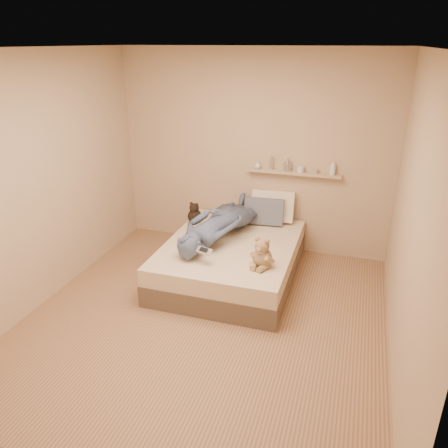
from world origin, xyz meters
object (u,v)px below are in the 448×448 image
(pillow_cream, at_px, (273,206))
(person, at_px, (221,222))
(game_console, at_px, (204,251))
(dark_plush, at_px, (195,214))
(teddy_bear, at_px, (262,255))
(pillow_grey, at_px, (264,211))
(wall_shelf, at_px, (293,173))
(bed, at_px, (231,260))

(pillow_cream, height_order, person, pillow_cream)
(game_console, height_order, dark_plush, dark_plush)
(teddy_bear, height_order, pillow_grey, pillow_grey)
(teddy_bear, xyz_separation_m, dark_plush, (-1.11, 0.92, -0.02))
(game_console, relative_size, person, 0.12)
(game_console, bearing_deg, dark_plush, 116.14)
(wall_shelf, bearing_deg, dark_plush, -158.22)
(pillow_cream, height_order, wall_shelf, wall_shelf)
(bed, bearing_deg, wall_shelf, 58.82)
(game_console, relative_size, pillow_cream, 0.35)
(dark_plush, height_order, wall_shelf, wall_shelf)
(bed, height_order, pillow_grey, pillow_grey)
(teddy_bear, relative_size, person, 0.21)
(dark_plush, bearing_deg, pillow_cream, 22.44)
(bed, xyz_separation_m, person, (-0.17, 0.13, 0.42))
(teddy_bear, distance_m, wall_shelf, 1.48)
(person, bearing_deg, teddy_bear, 150.49)
(person, bearing_deg, pillow_cream, -111.71)
(pillow_cream, xyz_separation_m, pillow_grey, (-0.09, -0.14, -0.03))
(teddy_bear, bearing_deg, pillow_grey, 101.72)
(teddy_bear, bearing_deg, person, 136.94)
(bed, distance_m, teddy_bear, 0.77)
(dark_plush, bearing_deg, pillow_grey, 16.26)
(game_console, bearing_deg, pillow_grey, 74.57)
(pillow_cream, distance_m, person, 0.86)
(bed, distance_m, pillow_cream, 0.99)
(bed, xyz_separation_m, teddy_bear, (0.48, -0.48, 0.37))
(teddy_bear, height_order, wall_shelf, wall_shelf)
(bed, relative_size, pillow_cream, 3.45)
(pillow_grey, xyz_separation_m, person, (-0.41, -0.56, 0.02))
(bed, distance_m, pillow_grey, 0.83)
(bed, relative_size, game_console, 9.90)
(teddy_bear, bearing_deg, dark_plush, 140.40)
(pillow_cream, distance_m, pillow_grey, 0.17)
(bed, height_order, pillow_cream, pillow_cream)
(pillow_cream, relative_size, wall_shelf, 0.46)
(bed, xyz_separation_m, game_console, (-0.12, -0.60, 0.38))
(dark_plush, relative_size, pillow_grey, 0.57)
(bed, bearing_deg, person, 142.99)
(dark_plush, relative_size, person, 0.18)
(game_console, height_order, wall_shelf, wall_shelf)
(pillow_grey, height_order, wall_shelf, wall_shelf)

